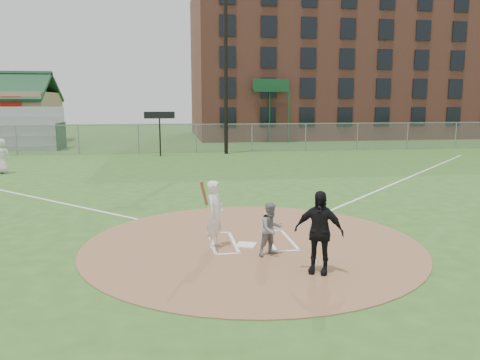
{
  "coord_description": "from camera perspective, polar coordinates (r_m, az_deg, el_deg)",
  "views": [
    {
      "loc": [
        -2.06,
        -11.13,
        3.5
      ],
      "look_at": [
        0.0,
        2.0,
        1.3
      ],
      "focal_mm": 35.0,
      "sensor_mm": 36.0,
      "label": 1
    }
  ],
  "objects": [
    {
      "name": "outfield_fence",
      "position": [
        33.29,
        -5.35,
        5.09
      ],
      "size": [
        56.08,
        0.08,
        2.03
      ],
      "color": "slate",
      "rests_on": "ground"
    },
    {
      "name": "scoreboard_sign",
      "position": [
        31.35,
        -9.78,
        7.24
      ],
      "size": [
        2.0,
        0.1,
        2.93
      ],
      "color": "black",
      "rests_on": "ground"
    },
    {
      "name": "bleachers",
      "position": [
        38.95,
        -25.34,
        5.7
      ],
      "size": [
        6.08,
        3.2,
        3.2
      ],
      "color": "#B7BABF",
      "rests_on": "ground"
    },
    {
      "name": "foul_line_first",
      "position": [
        23.23,
        19.64,
        0.2
      ],
      "size": [
        17.04,
        17.04,
        0.01
      ],
      "primitive_type": "cube",
      "rotation": [
        0.0,
        0.0,
        -0.79
      ],
      "color": "white",
      "rests_on": "ground"
    },
    {
      "name": "catcher",
      "position": [
        10.8,
        3.84,
        -5.99
      ],
      "size": [
        0.74,
        0.67,
        1.24
      ],
      "primitive_type": "imported",
      "rotation": [
        0.0,
        0.0,
        0.4
      ],
      "color": "gray",
      "rests_on": "dirt_circle"
    },
    {
      "name": "batters_boxes",
      "position": [
        11.98,
        1.38,
        -7.47
      ],
      "size": [
        2.08,
        1.88,
        0.01
      ],
      "color": "white",
      "rests_on": "dirt_circle"
    },
    {
      "name": "dirt_circle",
      "position": [
        11.84,
        1.51,
        -7.74
      ],
      "size": [
        8.4,
        8.4,
        0.02
      ],
      "primitive_type": "cylinder",
      "color": "#996C48",
      "rests_on": "ground"
    },
    {
      "name": "ondeck_player",
      "position": [
        26.15,
        -27.04,
        2.6
      ],
      "size": [
        0.95,
        0.73,
        1.73
      ],
      "primitive_type": "imported",
      "rotation": [
        0.0,
        0.0,
        2.91
      ],
      "color": "silver",
      "rests_on": "ground"
    },
    {
      "name": "brick_warehouse",
      "position": [
        52.46,
        11.59,
        13.59
      ],
      "size": [
        30.0,
        17.17,
        15.0
      ],
      "color": "#954E40",
      "rests_on": "ground"
    },
    {
      "name": "light_pole",
      "position": [
        32.53,
        -1.76,
        14.89
      ],
      "size": [
        1.2,
        0.3,
        12.22
      ],
      "color": "black",
      "rests_on": "ground"
    },
    {
      "name": "ground",
      "position": [
        11.85,
        1.51,
        -7.79
      ],
      "size": [
        140.0,
        140.0,
        0.0
      ],
      "primitive_type": "plane",
      "color": "#316021",
      "rests_on": "ground"
    },
    {
      "name": "home_plate",
      "position": [
        11.64,
        0.76,
        -7.92
      ],
      "size": [
        0.6,
        0.6,
        0.03
      ],
      "primitive_type": "cube",
      "rotation": [
        0.0,
        0.0,
        -0.41
      ],
      "color": "white",
      "rests_on": "dirt_circle"
    },
    {
      "name": "umpire",
      "position": [
        9.77,
        9.59,
        -6.26
      ],
      "size": [
        1.09,
        0.85,
        1.73
      ],
      "primitive_type": "imported",
      "rotation": [
        0.0,
        0.0,
        -0.49
      ],
      "color": "black",
      "rests_on": "dirt_circle"
    },
    {
      "name": "batter_at_plate",
      "position": [
        11.32,
        -3.04,
        -4.17
      ],
      "size": [
        0.75,
        1.05,
        1.78
      ],
      "color": "white",
      "rests_on": "dirt_circle"
    }
  ]
}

